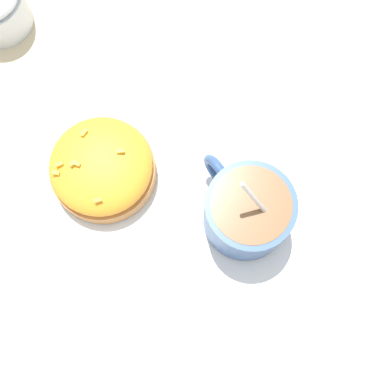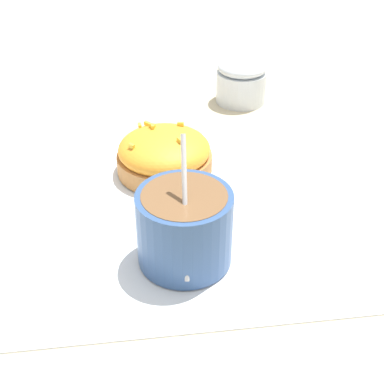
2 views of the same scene
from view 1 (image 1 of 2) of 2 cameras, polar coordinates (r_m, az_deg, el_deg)
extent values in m
plane|color=#C6B793|center=(0.53, -1.58, 0.06)|extent=(3.00, 3.00, 0.00)
cube|color=white|center=(0.53, -1.58, 0.10)|extent=(0.32, 0.33, 0.00)
cylinder|color=#335184|center=(0.49, 5.97, -2.21)|extent=(0.08, 0.08, 0.07)
cylinder|color=brown|center=(0.46, 6.32, -1.52)|extent=(0.07, 0.07, 0.01)
torus|color=#335184|center=(0.49, 2.83, 2.02)|extent=(0.04, 0.03, 0.04)
ellipsoid|color=silver|center=(0.51, 3.55, -1.80)|extent=(0.03, 0.02, 0.01)
cylinder|color=silver|center=(0.46, 7.87, -2.11)|extent=(0.06, 0.01, 0.10)
cylinder|color=#B2753D|center=(0.53, -9.40, 2.25)|extent=(0.10, 0.10, 0.02)
ellipsoid|color=orange|center=(0.51, -9.70, 2.76)|extent=(0.10, 0.10, 0.04)
cube|color=yellow|center=(0.50, -12.56, 3.00)|extent=(0.01, 0.01, 0.00)
cube|color=yellow|center=(0.50, -14.31, 1.98)|extent=(0.01, 0.00, 0.00)
cube|color=yellow|center=(0.49, -7.62, 4.32)|extent=(0.01, 0.01, 0.00)
cube|color=yellow|center=(0.50, -12.24, 2.95)|extent=(0.01, 0.00, 0.00)
cube|color=yellow|center=(0.50, -13.96, 2.87)|extent=(0.01, 0.01, 0.00)
cube|color=yellow|center=(0.49, -10.01, -0.88)|extent=(0.01, 0.01, 0.00)
cube|color=yellow|center=(0.51, -11.45, 6.19)|extent=(0.00, 0.01, 0.00)
camera|label=2|loc=(0.42, 63.45, -14.63)|focal=50.00mm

